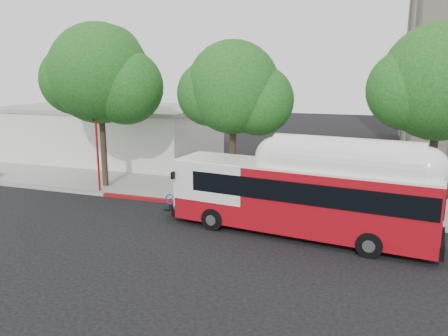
{
  "coord_description": "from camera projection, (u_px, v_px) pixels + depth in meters",
  "views": [
    {
      "loc": [
        6.26,
        -16.58,
        6.88
      ],
      "look_at": [
        -0.48,
        3.0,
        2.35
      ],
      "focal_mm": 35.0,
      "sensor_mm": 36.0,
      "label": 1
    }
  ],
  "objects": [
    {
      "name": "ground",
      "position": [
        212.0,
        236.0,
        18.77
      ],
      "size": [
        120.0,
        120.0,
        0.0
      ],
      "primitive_type": "plane",
      "color": "black",
      "rests_on": "ground"
    },
    {
      "name": "curb_strip",
      "position": [
        239.0,
        208.0,
        22.36
      ],
      "size": [
        60.0,
        0.3,
        0.15
      ],
      "primitive_type": "cube",
      "color": "gray",
      "rests_on": "ground"
    },
    {
      "name": "sidewalk",
      "position": [
        252.0,
        195.0,
        24.76
      ],
      "size": [
        60.0,
        5.0,
        0.15
      ],
      "primitive_type": "cube",
      "color": "gray",
      "rests_on": "ground"
    },
    {
      "name": "transit_bus",
      "position": [
        301.0,
        199.0,
        18.55
      ],
      "size": [
        12.06,
        3.77,
        3.51
      ],
      "rotation": [
        0.0,
        0.0,
        -0.13
      ],
      "color": "#A40B15",
      "rests_on": "ground"
    },
    {
      "name": "low_commercial_bldg",
      "position": [
        112.0,
        132.0,
        35.7
      ],
      "size": [
        16.2,
        10.2,
        4.25
      ],
      "color": "silver",
      "rests_on": "ground"
    },
    {
      "name": "street_tree_left",
      "position": [
        107.0,
        78.0,
        25.21
      ],
      "size": [
        6.67,
        5.8,
        9.74
      ],
      "color": "#2D2116",
      "rests_on": "ground"
    },
    {
      "name": "signal_pole",
      "position": [
        98.0,
        154.0,
        25.0
      ],
      "size": [
        0.13,
        0.43,
        4.51
      ],
      "color": "#A41114",
      "rests_on": "ground"
    },
    {
      "name": "red_curb_segment",
      "position": [
        185.0,
        203.0,
        23.31
      ],
      "size": [
        10.0,
        0.32,
        0.16
      ],
      "primitive_type": "cube",
      "color": "maroon",
      "rests_on": "ground"
    },
    {
      "name": "street_tree_mid",
      "position": [
        241.0,
        91.0,
        23.3
      ],
      "size": [
        5.75,
        5.0,
        8.62
      ],
      "color": "#2D2116",
      "rests_on": "ground"
    }
  ]
}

